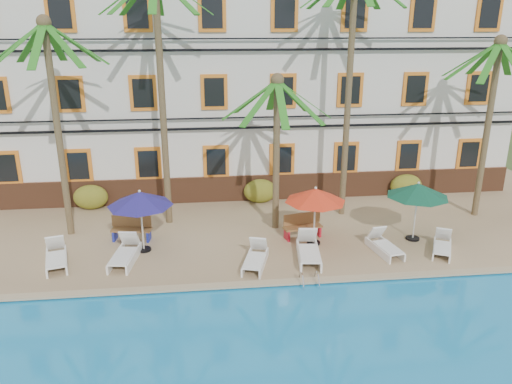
{
  "coord_description": "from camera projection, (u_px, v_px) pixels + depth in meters",
  "views": [
    {
      "loc": [
        -2.13,
        -14.76,
        8.13
      ],
      "look_at": [
        -0.14,
        3.0,
        2.0
      ],
      "focal_mm": 35.0,
      "sensor_mm": 36.0,
      "label": 1
    }
  ],
  "objects": [
    {
      "name": "pool_ladder",
      "position": [
        309.0,
        283.0,
        15.83
      ],
      "size": [
        0.54,
        0.74,
        0.74
      ],
      "color": "silver",
      "rests_on": "ground"
    },
    {
      "name": "umbrella_red",
      "position": [
        315.0,
        195.0,
        18.03
      ],
      "size": [
        2.24,
        2.24,
        2.25
      ],
      "color": "black",
      "rests_on": "pool_deck"
    },
    {
      "name": "palm_d",
      "position": [
        350.0,
        65.0,
        19.56
      ],
      "size": [
        4.11,
        4.11,
        10.03
      ],
      "color": "brown",
      "rests_on": "pool_deck"
    },
    {
      "name": "pool_coping",
      "position": [
        274.0,
        283.0,
        15.8
      ],
      "size": [
        30.0,
        0.35,
        0.06
      ],
      "primitive_type": "cube",
      "color": "tan",
      "rests_on": "pool_deck"
    },
    {
      "name": "ground",
      "position": [
        270.0,
        277.0,
        16.73
      ],
      "size": [
        100.0,
        100.0,
        0.0
      ],
      "primitive_type": "plane",
      "color": "#384C23",
      "rests_on": "ground"
    },
    {
      "name": "umbrella_green",
      "position": [
        418.0,
        190.0,
        18.39
      ],
      "size": [
        2.31,
        2.31,
        2.31
      ],
      "color": "black",
      "rests_on": "pool_deck"
    },
    {
      "name": "shrub_right",
      "position": [
        406.0,
        186.0,
        23.46
      ],
      "size": [
        1.5,
        0.9,
        1.1
      ],
      "primitive_type": "ellipsoid",
      "color": "#2E5518",
      "rests_on": "pool_deck"
    },
    {
      "name": "shrub_mid",
      "position": [
        260.0,
        191.0,
        22.73
      ],
      "size": [
        1.5,
        0.9,
        1.1
      ],
      "primitive_type": "ellipsoid",
      "color": "#2E5518",
      "rests_on": "pool_deck"
    },
    {
      "name": "lounger_a",
      "position": [
        56.0,
        257.0,
        16.96
      ],
      "size": [
        1.11,
        1.97,
        0.88
      ],
      "color": "white",
      "rests_on": "pool_deck"
    },
    {
      "name": "lounger_f",
      "position": [
        442.0,
        246.0,
        17.87
      ],
      "size": [
        1.3,
        1.76,
        0.79
      ],
      "color": "white",
      "rests_on": "pool_deck"
    },
    {
      "name": "palm_b",
      "position": [
        160.0,
        71.0,
        18.68
      ],
      "size": [
        4.11,
        4.11,
        9.78
      ],
      "color": "brown",
      "rests_on": "pool_deck"
    },
    {
      "name": "shrub_left",
      "position": [
        91.0,
        197.0,
        21.93
      ],
      "size": [
        1.5,
        0.9,
        1.1
      ],
      "primitive_type": "ellipsoid",
      "color": "#2E5518",
      "rests_on": "pool_deck"
    },
    {
      "name": "palm_c",
      "position": [
        277.0,
        130.0,
        18.84
      ],
      "size": [
        4.11,
        4.11,
        6.1
      ],
      "color": "brown",
      "rests_on": "pool_deck"
    },
    {
      "name": "pool_deck",
      "position": [
        254.0,
        218.0,
        21.39
      ],
      "size": [
        30.0,
        12.0,
        0.25
      ],
      "primitive_type": "cube",
      "color": "tan",
      "rests_on": "ground"
    },
    {
      "name": "palm_e",
      "position": [
        491.0,
        103.0,
        19.92
      ],
      "size": [
        4.11,
        4.11,
        7.41
      ],
      "color": "brown",
      "rests_on": "pool_deck"
    },
    {
      "name": "hotel_building",
      "position": [
        243.0,
        81.0,
        24.37
      ],
      "size": [
        25.4,
        6.44,
        10.22
      ],
      "color": "silver",
      "rests_on": "pool_deck"
    },
    {
      "name": "bench_right",
      "position": [
        302.0,
        225.0,
        19.1
      ],
      "size": [
        1.57,
        0.78,
        0.93
      ],
      "color": "olive",
      "rests_on": "pool_deck"
    },
    {
      "name": "lounger_d",
      "position": [
        309.0,
        251.0,
        17.36
      ],
      "size": [
        0.98,
        2.13,
        0.97
      ],
      "color": "white",
      "rests_on": "pool_deck"
    },
    {
      "name": "palm_a",
      "position": [
        54.0,
        101.0,
        17.87
      ],
      "size": [
        4.11,
        4.11,
        8.11
      ],
      "color": "brown",
      "rests_on": "pool_deck"
    },
    {
      "name": "lounger_c",
      "position": [
        256.0,
        258.0,
        16.9
      ],
      "size": [
        1.12,
        1.92,
        0.86
      ],
      "color": "white",
      "rests_on": "pool_deck"
    },
    {
      "name": "umbrella_blue",
      "position": [
        140.0,
        199.0,
        17.46
      ],
      "size": [
        2.32,
        2.32,
        2.32
      ],
      "color": "black",
      "rests_on": "pool_deck"
    },
    {
      "name": "lounger_b",
      "position": [
        125.0,
        253.0,
        17.18
      ],
      "size": [
        0.98,
        2.04,
        0.93
      ],
      "color": "white",
      "rests_on": "pool_deck"
    },
    {
      "name": "bench_left",
      "position": [
        132.0,
        228.0,
        18.86
      ],
      "size": [
        1.56,
        0.7,
        0.93
      ],
      "color": "olive",
      "rests_on": "pool_deck"
    },
    {
      "name": "lounger_e",
      "position": [
        384.0,
        245.0,
        17.87
      ],
      "size": [
        0.94,
        1.85,
        0.83
      ],
      "color": "white",
      "rests_on": "pool_deck"
    }
  ]
}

